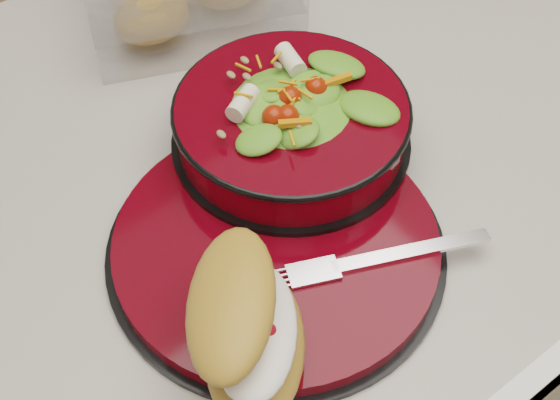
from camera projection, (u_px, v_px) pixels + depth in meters
island_counter at (297, 323)px, 1.17m from camera, size 1.24×0.74×0.90m
dinner_plate at (277, 245)px, 0.70m from camera, size 0.31×0.31×0.02m
salad_bowl at (291, 116)px, 0.74m from camera, size 0.24×0.24×0.10m
croissant at (250, 327)px, 0.59m from camera, size 0.15×0.17×0.09m
fork at (383, 257)px, 0.68m from camera, size 0.18×0.09×0.00m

